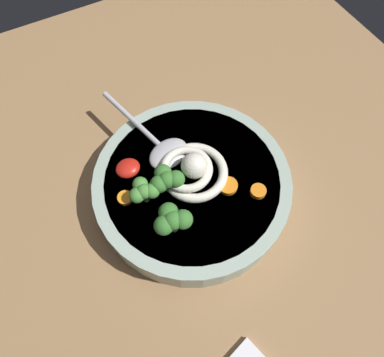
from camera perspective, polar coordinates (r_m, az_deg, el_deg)
table_slab at (r=53.85cm, az=-0.17°, el=-1.81°), size 94.59×94.59×3.60cm
soup_bowl at (r=49.32cm, az=-0.00°, el=-1.26°), size 27.57×27.57×4.79cm
noodle_pile at (r=46.40cm, az=-0.28°, el=1.32°), size 10.22×10.02×4.11cm
soup_spoon at (r=49.06cm, az=-4.99°, el=5.13°), size 7.73×17.49×1.60cm
chili_sauce_dollop at (r=47.99cm, az=-10.58°, el=1.69°), size 3.37×3.03×1.52cm
broccoli_floret_beside_chili at (r=44.75cm, az=-4.28°, el=-0.13°), size 4.61×3.97×3.65cm
broccoli_floret_front at (r=44.62cm, az=-8.04°, el=-2.06°), size 4.03×3.47×3.19cm
broccoli_floret_right at (r=42.25cm, az=-3.33°, el=-6.80°), size 4.88×4.20×3.86cm
carrot_slice_rear at (r=46.79cm, az=10.91°, el=-2.09°), size 2.13×2.13×0.79cm
carrot_slice_left at (r=46.61cm, az=5.97°, el=-1.22°), size 2.63×2.63×0.70cm
carrot_slice_far at (r=46.42cm, az=-10.96°, el=-3.26°), size 2.06×2.06×0.64cm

